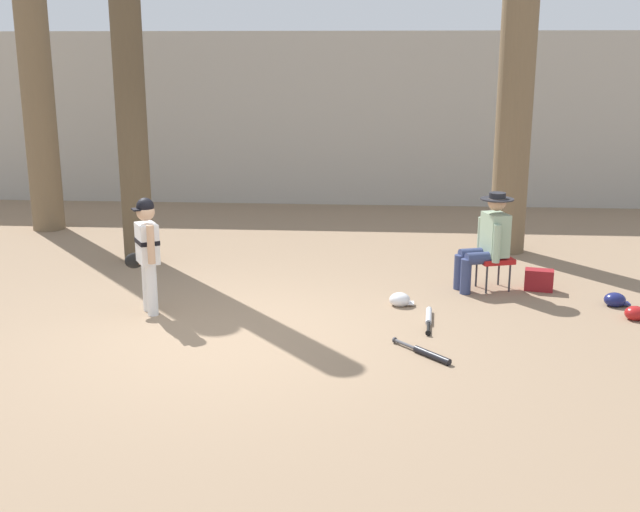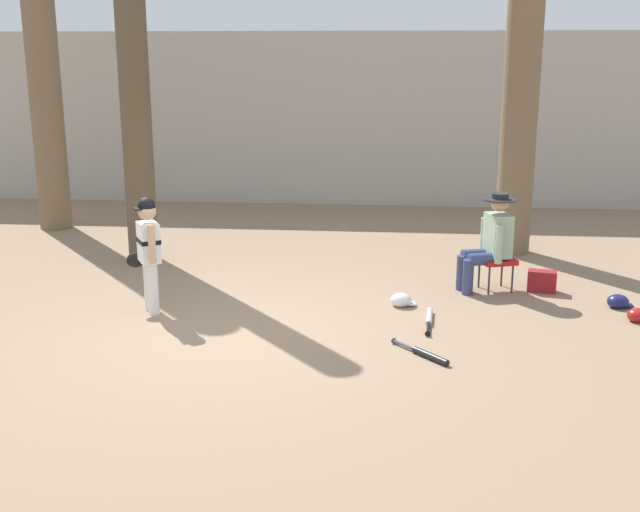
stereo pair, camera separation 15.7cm
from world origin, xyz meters
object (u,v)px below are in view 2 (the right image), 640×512
Objects in this scene: young_ballplayer at (148,247)px; bat_aluminum_silver at (429,319)px; tree_behind_spectator at (520,101)px; tree_far_left at (42,55)px; batting_helmet_white at (401,300)px; handbag_beside_stool at (542,281)px; bat_black_composite at (426,354)px; tree_near_player at (135,90)px; folding_stool at (496,261)px; batting_helmet_navy at (618,302)px; batting_helmet_red at (638,315)px; seated_spectator at (490,240)px.

young_ballplayer is 3.18m from bat_aluminum_silver.
young_ballplayer is (-4.40, -3.13, -1.42)m from tree_behind_spectator.
tree_far_left reaches higher than batting_helmet_white.
young_ballplayer reaches higher than batting_helmet_white.
bat_black_composite is at bearing -122.87° from handbag_beside_stool.
tree_near_player is 6.72× the size of bat_aluminum_silver.
bat_black_composite is at bearing -93.92° from bat_aluminum_silver.
batting_helmet_navy is (1.32, -0.56, -0.29)m from folding_stool.
young_ballplayer is 0.20× the size of tree_far_left.
tree_far_left is (-7.26, 0.94, 0.61)m from tree_behind_spectator.
young_ballplayer reaches higher than bat_aluminum_silver.
tree_far_left reaches higher than batting_helmet_red.
tree_near_player is 15.45× the size of handbag_beside_stool.
bat_aluminum_silver is at bearing -174.58° from batting_helmet_red.
batting_helmet_red reaches higher than bat_aluminum_silver.
folding_stool is (-0.46, -1.93, -1.80)m from tree_behind_spectator.
tree_behind_spectator reaches higher than folding_stool.
tree_behind_spectator is 5.58m from young_ballplayer.
tree_near_player is 5.06m from seated_spectator.
folding_stool is at bearing 179.18° from handbag_beside_stool.
batting_helmet_navy is (8.12, -3.44, -2.70)m from tree_far_left.
tree_behind_spectator is 18.33× the size of batting_helmet_white.
tree_far_left is at bearing 172.64° from tree_behind_spectator.
batting_helmet_red is at bearing -6.64° from batting_helmet_white.
tree_behind_spectator reaches higher than batting_helmet_white.
tree_far_left is 9.22m from batting_helmet_navy.
seated_spectator is (3.85, 1.16, -0.10)m from young_ballplayer.
tree_near_player is 19.00× the size of batting_helmet_red.
bat_aluminum_silver is 2.26m from batting_helmet_red.
batting_helmet_navy is (2.23, 1.73, 0.04)m from bat_black_composite.
batting_helmet_red is (6.14, -2.08, -2.26)m from tree_near_player.
tree_behind_spectator is at bearing 58.99° from batting_helmet_white.
batting_helmet_red is 0.96× the size of batting_helmet_navy.
handbag_beside_stool reaches higher than bat_black_composite.
folding_stool reaches higher than batting_helmet_white.
batting_helmet_white is (-1.05, -0.71, -0.57)m from seated_spectator.
handbag_beside_stool is at bearing -11.28° from tree_near_player.
tree_far_left is (-2.85, 4.07, 2.02)m from young_ballplayer.
tree_behind_spectator reaches higher than young_ballplayer.
tree_near_player is at bearing 166.93° from seated_spectator.
tree_far_left is at bearing 158.62° from handbag_beside_stool.
folding_stool is at bearing 32.65° from batting_helmet_white.
bat_aluminum_silver is 0.59m from batting_helmet_white.
young_ballplayer reaches higher than seated_spectator.
seated_spectator is 4.34× the size of batting_helmet_red.
batting_helmet_white is at bearing -146.17° from seated_spectator.
tree_behind_spectator is 7.34m from tree_far_left.
young_ballplayer reaches higher than batting_helmet_navy.
tree_near_player reaches higher than batting_helmet_navy.
tree_behind_spectator is at bearing 71.97° from bat_black_composite.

